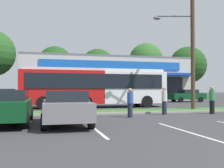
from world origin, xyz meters
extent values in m
cube|color=#386B28|center=(0.00, 14.00, 0.06)|extent=(56.00, 2.20, 0.12)
cube|color=#99968C|center=(0.00, 12.78, 0.06)|extent=(56.00, 0.24, 0.12)
cube|color=silver|center=(-4.28, 7.36, 0.00)|extent=(0.12, 4.80, 0.01)
cube|color=silver|center=(-1.22, 5.66, 0.00)|extent=(0.12, 4.80, 0.01)
cube|color=#BCB7AD|center=(2.40, 36.48, 2.88)|extent=(23.45, 12.76, 5.76)
cube|color=black|center=(2.40, 30.06, 1.73)|extent=(19.70, 0.08, 2.99)
cube|color=#14389E|center=(2.40, 29.40, 3.57)|extent=(22.05, 1.40, 0.35)
cube|color=#1959AD|center=(2.40, 30.02, 4.72)|extent=(18.76, 0.16, 1.04)
cube|color=slate|center=(2.40, 36.48, 5.91)|extent=(23.45, 12.76, 0.30)
cylinder|color=#473323|center=(-4.66, 42.40, 1.87)|extent=(0.44, 0.44, 3.73)
sphere|color=#1E4719|center=(-4.66, 42.40, 5.92)|extent=(5.84, 5.84, 5.84)
cylinder|color=#473323|center=(2.98, 43.97, 1.82)|extent=(0.44, 0.44, 3.65)
sphere|color=#1E4719|center=(2.98, 43.97, 5.91)|extent=(6.04, 6.04, 6.04)
cylinder|color=#473323|center=(12.93, 45.37, 2.45)|extent=(0.44, 0.44, 4.90)
sphere|color=#2D6026|center=(12.93, 45.37, 7.37)|extent=(6.58, 6.58, 6.58)
cylinder|color=#473323|center=(20.42, 42.50, 1.81)|extent=(0.44, 0.44, 3.61)
sphere|color=#1E4719|center=(20.42, 42.50, 6.27)|extent=(7.07, 7.07, 7.07)
cylinder|color=#4C3826|center=(4.20, 14.17, 4.75)|extent=(0.30, 0.30, 9.50)
cylinder|color=#59595B|center=(2.93, 14.47, 6.84)|extent=(2.55, 0.70, 0.10)
ellipsoid|color=#59595B|center=(1.67, 14.77, 6.69)|extent=(0.56, 0.32, 0.24)
cube|color=#B71414|center=(-4.83, 19.08, 1.70)|extent=(6.68, 2.61, 2.70)
cube|color=silver|center=(1.22, 19.13, 1.70)|extent=(5.47, 2.60, 2.70)
cube|color=silver|center=(-2.11, 19.10, 3.15)|extent=(11.64, 2.39, 0.20)
cube|color=black|center=(-2.10, 17.80, 2.19)|extent=(11.13, 0.15, 1.19)
cube|color=black|center=(3.97, 19.15, 2.02)|extent=(0.08, 2.17, 1.51)
cylinder|color=black|center=(2.12, 20.31, 0.50)|extent=(1.00, 0.31, 1.00)
cylinder|color=black|center=(2.14, 17.96, 0.50)|extent=(1.00, 0.31, 1.00)
cylinder|color=black|center=(-3.03, 20.27, 0.50)|extent=(1.00, 0.31, 1.00)
cylinder|color=black|center=(-3.01, 17.92, 0.50)|extent=(1.00, 0.31, 1.00)
cylinder|color=black|center=(-6.36, 20.24, 0.50)|extent=(1.00, 0.31, 1.00)
cylinder|color=black|center=(-6.34, 17.89, 0.50)|extent=(1.00, 0.31, 1.00)
cube|color=brown|center=(-4.52, 12.11, 0.45)|extent=(1.60, 0.45, 0.06)
cube|color=brown|center=(-4.52, 11.92, 0.73)|extent=(1.60, 0.06, 0.44)
cube|color=#333338|center=(-3.91, 12.11, 0.23)|extent=(0.08, 0.36, 0.45)
cube|color=#333338|center=(-5.12, 12.11, 0.23)|extent=(0.08, 0.36, 0.45)
cube|color=#0C3F1E|center=(10.68, 26.16, 0.69)|extent=(4.28, 1.84, 0.75)
cube|color=black|center=(10.89, 26.16, 1.29)|extent=(1.93, 1.62, 0.45)
cylinder|color=black|center=(9.35, 25.28, 0.32)|extent=(0.64, 0.22, 0.64)
cylinder|color=black|center=(9.35, 27.03, 0.32)|extent=(0.64, 0.22, 0.64)
cylinder|color=black|center=(12.00, 25.28, 0.32)|extent=(0.64, 0.22, 0.64)
cylinder|color=black|center=(12.00, 27.03, 0.32)|extent=(0.64, 0.22, 0.64)
cube|color=slate|center=(-5.30, 8.56, 0.67)|extent=(1.85, 4.42, 0.70)
cube|color=black|center=(-5.30, 8.34, 1.23)|extent=(1.62, 1.99, 0.44)
cylinder|color=black|center=(-6.18, 9.93, 0.32)|extent=(0.22, 0.64, 0.64)
cylinder|color=black|center=(-4.42, 9.93, 0.32)|extent=(0.22, 0.64, 0.64)
cylinder|color=black|center=(-6.18, 7.19, 0.32)|extent=(0.22, 0.64, 0.64)
cylinder|color=black|center=(-4.42, 7.19, 0.32)|extent=(0.22, 0.64, 0.64)
cube|color=#0C3F1E|center=(-7.73, 9.29, 0.69)|extent=(1.90, 4.47, 0.73)
cube|color=black|center=(-7.73, 9.06, 1.27)|extent=(1.67, 2.01, 0.44)
cylinder|color=black|center=(-6.83, 10.67, 0.32)|extent=(0.22, 0.64, 0.64)
cylinder|color=black|center=(-6.83, 7.90, 0.32)|extent=(0.22, 0.64, 0.64)
cube|color=black|center=(-9.95, 25.79, 0.68)|extent=(4.13, 1.82, 0.73)
cube|color=black|center=(-10.16, 25.79, 1.32)|extent=(1.86, 1.60, 0.54)
cylinder|color=black|center=(-8.67, 26.65, 0.32)|extent=(0.64, 0.22, 0.64)
cylinder|color=black|center=(-8.67, 24.93, 0.32)|extent=(0.64, 0.22, 0.64)
cylinder|color=#1E2338|center=(-1.69, 10.77, 0.38)|extent=(0.27, 0.27, 0.76)
cylinder|color=#264C99|center=(-1.69, 10.77, 1.07)|extent=(0.32, 0.32, 0.60)
sphere|color=tan|center=(-1.69, 10.77, 1.47)|extent=(0.21, 0.21, 0.21)
cylinder|color=black|center=(3.91, 11.55, 0.41)|extent=(0.29, 0.29, 0.83)
cylinder|color=#338C4C|center=(3.91, 11.55, 1.16)|extent=(0.35, 0.35, 0.66)
sphere|color=tan|center=(3.91, 11.55, 1.60)|extent=(0.23, 0.23, 0.23)
cylinder|color=#1E2338|center=(0.83, 11.84, 0.40)|extent=(0.28, 0.28, 0.80)
cylinder|color=silver|center=(0.83, 11.84, 1.12)|extent=(0.33, 0.33, 0.64)
sphere|color=tan|center=(0.83, 11.84, 1.55)|extent=(0.22, 0.22, 0.22)
camera|label=1|loc=(-6.10, -2.70, 1.50)|focal=41.93mm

